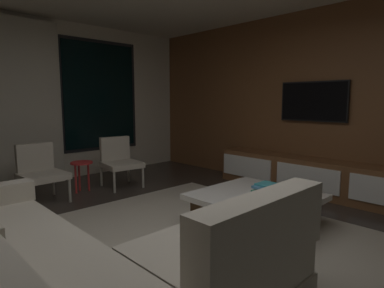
% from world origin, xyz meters
% --- Properties ---
extents(floor, '(9.20, 9.20, 0.00)m').
position_xyz_m(floor, '(0.00, 0.00, 0.00)').
color(floor, '#332B26').
extents(back_wall_with_window, '(6.60, 0.30, 2.70)m').
position_xyz_m(back_wall_with_window, '(-0.06, 3.62, 1.34)').
color(back_wall_with_window, beige).
rests_on(back_wall_with_window, floor).
extents(media_wall, '(0.12, 7.80, 2.70)m').
position_xyz_m(media_wall, '(3.06, 0.00, 1.35)').
color(media_wall, brown).
rests_on(media_wall, floor).
extents(area_rug, '(3.20, 3.80, 0.01)m').
position_xyz_m(area_rug, '(0.35, -0.10, 0.01)').
color(area_rug, '#ADA391').
rests_on(area_rug, floor).
extents(sectional_couch, '(1.98, 2.50, 0.82)m').
position_xyz_m(sectional_couch, '(-0.90, -0.06, 0.29)').
color(sectional_couch, '#A49C8C').
rests_on(sectional_couch, floor).
extents(coffee_table, '(1.16, 1.16, 0.36)m').
position_xyz_m(coffee_table, '(1.15, -0.03, 0.19)').
color(coffee_table, '#382513').
rests_on(coffee_table, floor).
extents(book_stack_on_coffee_table, '(0.31, 0.22, 0.10)m').
position_xyz_m(book_stack_on_coffee_table, '(1.32, -0.04, 0.41)').
color(book_stack_on_coffee_table, '#3F8B6E').
rests_on(book_stack_on_coffee_table, coffee_table).
extents(accent_chair_near_window, '(0.60, 0.62, 0.78)m').
position_xyz_m(accent_chair_near_window, '(1.00, 2.49, 0.43)').
color(accent_chair_near_window, '#B2ADA0').
rests_on(accent_chair_near_window, floor).
extents(accent_chair_by_curtain, '(0.57, 0.59, 0.78)m').
position_xyz_m(accent_chair_by_curtain, '(-0.20, 2.53, 0.43)').
color(accent_chair_by_curtain, '#B2ADA0').
rests_on(accent_chair_by_curtain, floor).
extents(side_stool, '(0.32, 0.32, 0.46)m').
position_xyz_m(side_stool, '(0.40, 2.56, 0.37)').
color(side_stool, red).
rests_on(side_stool, floor).
extents(media_console, '(0.46, 3.10, 0.52)m').
position_xyz_m(media_console, '(2.77, 0.05, 0.25)').
color(media_console, brown).
rests_on(media_console, floor).
extents(mounted_tv, '(0.05, 1.02, 0.59)m').
position_xyz_m(mounted_tv, '(2.95, 0.25, 1.35)').
color(mounted_tv, black).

